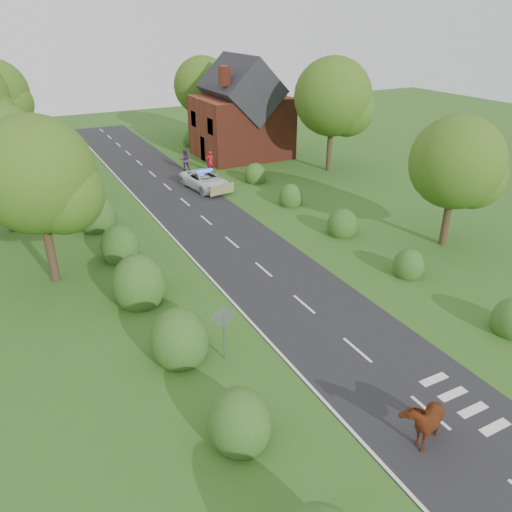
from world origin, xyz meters
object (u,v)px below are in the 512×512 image
road_sign (224,324)px  pedestrian_red (210,162)px  police_van (205,180)px  pedestrian_purple (185,160)px  cow (422,421)px

road_sign → pedestrian_red: road_sign is taller
police_van → pedestrian_red: bearing=53.8°
road_sign → pedestrian_red: 26.15m
road_sign → pedestrian_purple: (7.94, 25.77, -0.74)m
cow → police_van: bearing=148.5°
police_van → pedestrian_red: 4.62m
cow → pedestrian_purple: 32.68m
pedestrian_red → pedestrian_purple: pedestrian_purple is taller
pedestrian_red → police_van: bearing=64.4°
cow → pedestrian_red: pedestrian_red is taller
police_van → road_sign: bearing=-118.5°
road_sign → pedestrian_purple: size_ratio=1.38×
police_van → pedestrian_purple: pedestrian_purple is taller
police_van → cow: bearing=-105.9°
road_sign → pedestrian_red: bearing=68.3°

